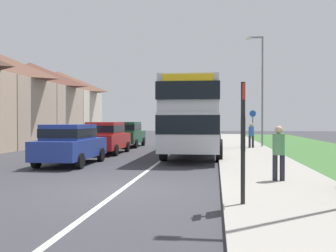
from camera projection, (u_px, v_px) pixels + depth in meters
ground_plane at (121, 190)px, 10.06m from camera, size 120.00×120.00×0.00m
lane_marking_centre at (162, 160)px, 18.00m from camera, size 0.14×60.00×0.01m
pavement_near_side at (259, 164)px, 15.50m from camera, size 3.20×68.00×0.12m
double_decker_bus at (194, 114)px, 20.16m from camera, size 2.80×10.33×3.70m
parked_car_blue at (70, 143)px, 15.90m from camera, size 1.93×4.34×1.66m
parked_car_red at (106, 137)px, 21.20m from camera, size 1.90×4.31×1.74m
parked_car_dark_green at (127, 133)px, 26.80m from camera, size 1.91×4.30×1.73m
pedestrian_at_stop at (279, 150)px, 10.92m from camera, size 0.34×0.34×1.67m
pedestrian_walking_away at (251, 134)px, 24.32m from camera, size 0.34×0.34×1.67m
bus_stop_sign at (243, 134)px, 7.87m from camera, size 0.09×0.52×2.60m
cycle_route_sign at (253, 126)px, 26.52m from camera, size 0.44×0.08×2.52m
street_lamp_mid at (261, 84)px, 25.58m from camera, size 1.14×0.20×7.37m
house_terrace_far_side at (12, 101)px, 29.26m from camera, size 7.13×23.19×6.65m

